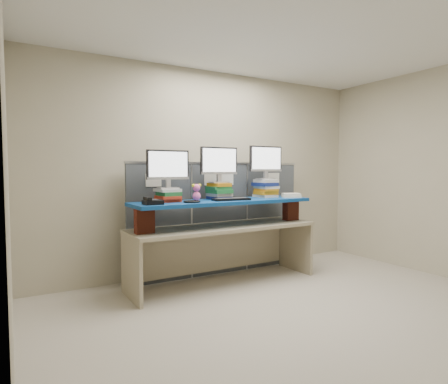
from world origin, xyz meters
TOP-DOWN VIEW (x-y plane):
  - room at (0.00, 0.00)m, footprint 5.00×4.00m
  - cubicle_partition at (-0.00, 1.78)m, footprint 2.60×0.06m
  - desk at (-0.18, 1.35)m, footprint 2.42×0.75m
  - brick_pier_left at (-1.23, 1.27)m, footprint 0.21×0.12m
  - brick_pier_right at (0.87, 1.32)m, footprint 0.21×0.12m
  - blue_board at (-0.18, 1.35)m, footprint 2.34×0.63m
  - book_stack_left at (-0.88, 1.45)m, footprint 0.26×0.31m
  - book_stack_center at (-0.19, 1.46)m, footprint 0.27×0.31m
  - book_stack_right at (0.56, 1.48)m, footprint 0.27×0.31m
  - monitor_left at (-0.88, 1.45)m, footprint 0.52×0.15m
  - monitor_center at (-0.18, 1.47)m, footprint 0.52×0.15m
  - monitor_right at (0.56, 1.48)m, footprint 0.52×0.15m
  - keyboard at (-0.13, 1.25)m, footprint 0.48×0.20m
  - mouse at (0.08, 1.22)m, footprint 0.09×0.12m
  - desk_phone at (-1.16, 1.21)m, footprint 0.20×0.18m
  - headset at (-0.68, 1.22)m, footprint 0.24×0.24m
  - plush_toy at (-0.54, 1.39)m, footprint 0.12×0.09m
  - binder_stack at (0.84, 1.28)m, footprint 0.29×0.26m

SIDE VIEW (x-z plane):
  - desk at x=-0.18m, z-range 0.22..0.95m
  - cubicle_partition at x=0.00m, z-range 0.00..1.53m
  - brick_pier_left at x=-1.23m, z-range 0.73..1.01m
  - brick_pier_right at x=0.87m, z-range 0.73..1.01m
  - blue_board at x=-0.18m, z-range 1.01..1.05m
  - headset at x=-0.68m, z-range 1.05..1.07m
  - keyboard at x=-0.13m, z-range 1.05..1.08m
  - mouse at x=0.08m, z-range 1.05..1.08m
  - binder_stack at x=0.84m, z-range 1.05..1.11m
  - desk_phone at x=-1.16m, z-range 1.04..1.12m
  - book_stack_left at x=-0.88m, z-range 1.05..1.21m
  - book_stack_center at x=-0.19m, z-range 1.05..1.26m
  - plush_toy at x=-0.54m, z-range 1.05..1.26m
  - book_stack_right at x=0.56m, z-range 1.05..1.30m
  - room at x=0.00m, z-range 0.00..2.80m
  - monitor_left at x=-0.88m, z-range 1.24..1.69m
  - monitor_center at x=-0.18m, z-range 1.29..1.74m
  - monitor_right at x=0.56m, z-range 1.33..1.78m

